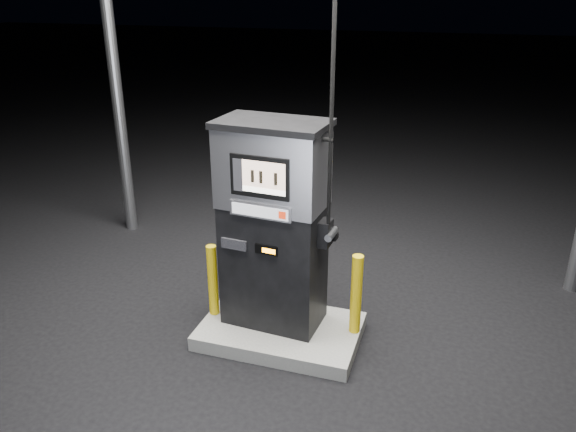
% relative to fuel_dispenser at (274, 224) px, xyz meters
% --- Properties ---
extents(ground, '(80.00, 80.00, 0.00)m').
position_rel_fuel_dispenser_xyz_m(ground, '(0.10, -0.10, -1.22)').
color(ground, black).
rests_on(ground, ground).
extents(pump_island, '(1.60, 1.00, 0.15)m').
position_rel_fuel_dispenser_xyz_m(pump_island, '(0.10, -0.10, -1.15)').
color(pump_island, slate).
rests_on(pump_island, ground).
extents(fuel_dispenser, '(1.17, 0.69, 4.33)m').
position_rel_fuel_dispenser_xyz_m(fuel_dispenser, '(0.00, 0.00, 0.00)').
color(fuel_dispenser, black).
rests_on(fuel_dispenser, pump_island).
extents(bollard_left, '(0.13, 0.13, 0.78)m').
position_rel_fuel_dispenser_xyz_m(bollard_left, '(-0.64, -0.09, -0.68)').
color(bollard_left, yellow).
rests_on(bollard_left, pump_island).
extents(bollard_right, '(0.15, 0.15, 0.84)m').
position_rel_fuel_dispenser_xyz_m(bollard_right, '(0.84, 0.03, -0.65)').
color(bollard_right, yellow).
rests_on(bollard_right, pump_island).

